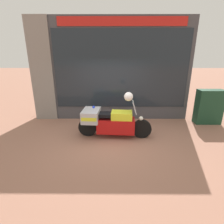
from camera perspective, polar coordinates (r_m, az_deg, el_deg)
ground_plane at (r=5.82m, az=-0.53°, el=-8.46°), size 60.00×60.00×0.00m
shop_building at (r=7.23m, az=-3.67°, el=13.37°), size 6.34×0.55×3.98m
window_display at (r=7.55m, az=2.47°, el=1.56°), size 5.00×0.30×1.81m
paramedic_motorcycle at (r=5.73m, az=-0.90°, el=-3.02°), size 2.41×0.83×1.24m
utility_cabinet at (r=7.79m, az=29.05°, el=1.49°), size 0.97×0.44×1.34m
white_helmet at (r=5.45m, az=5.41°, el=5.04°), size 0.28×0.28×0.28m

